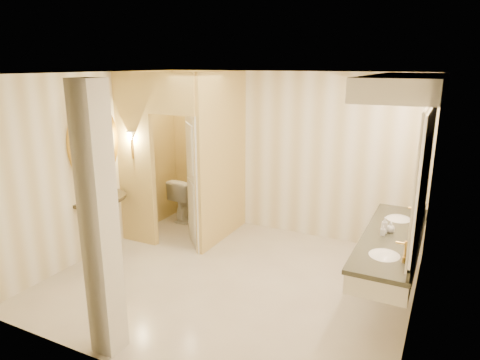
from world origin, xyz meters
name	(u,v)px	position (x,y,z in m)	size (l,w,h in m)	color
floor	(231,280)	(0.00, 0.00, 0.00)	(4.50, 4.50, 0.00)	beige
ceiling	(229,74)	(0.00, 0.00, 2.70)	(4.50, 4.50, 0.00)	white
wall_back	(286,154)	(0.00, 2.00, 1.35)	(4.50, 0.02, 2.70)	white
wall_front	(122,240)	(0.00, -2.00, 1.35)	(4.50, 0.02, 2.70)	white
wall_left	(97,165)	(-2.25, 0.00, 1.35)	(0.02, 4.00, 2.70)	white
wall_right	(422,210)	(2.25, 0.00, 1.35)	(0.02, 4.00, 2.70)	white
toilet_closet	(195,158)	(-1.14, 0.96, 1.39)	(1.50, 1.55, 2.70)	#EED77C
wall_sconce	(131,137)	(-1.93, 0.43, 1.73)	(0.14, 0.14, 0.42)	#B78C3A
vanity	(401,173)	(1.98, 0.37, 1.63)	(0.75, 2.44, 2.09)	beige
console_shelf	(96,167)	(-2.21, -0.05, 1.34)	(0.93, 0.93, 1.92)	black
pillar	(99,224)	(-0.45, -1.80, 1.35)	(0.26, 0.26, 2.70)	beige
tissue_box	(102,196)	(-2.03, -0.17, 0.95)	(0.14, 0.14, 0.14)	black
toilet	(189,198)	(-1.79, 1.75, 0.39)	(0.44, 0.77, 0.79)	white
soap_bottle_a	(383,231)	(1.85, 0.31, 0.93)	(0.05, 0.05, 0.12)	beige
soap_bottle_b	(391,227)	(1.92, 0.44, 0.94)	(0.10, 0.10, 0.13)	silver
soap_bottle_c	(385,225)	(1.85, 0.38, 0.98)	(0.08, 0.08, 0.20)	#C6B28C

